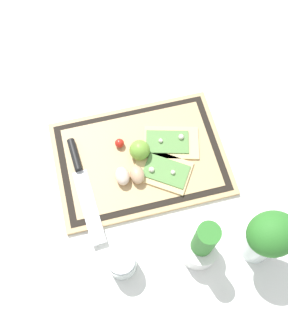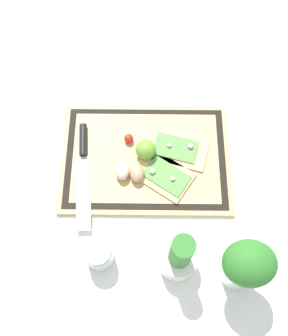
{
  "view_description": "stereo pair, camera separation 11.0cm",
  "coord_description": "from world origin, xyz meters",
  "px_view_note": "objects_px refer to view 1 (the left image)",
  "views": [
    {
      "loc": [
        0.1,
        0.47,
        1.04
      ],
      "look_at": [
        0.0,
        0.04,
        0.03
      ],
      "focal_mm": 42.0,
      "sensor_mm": 36.0,
      "label": 1
    },
    {
      "loc": [
        -0.0,
        0.48,
        1.04
      ],
      "look_at": [
        0.0,
        0.04,
        0.03
      ],
      "focal_mm": 42.0,
      "sensor_mm": 36.0,
      "label": 2
    }
  ],
  "objects_px": {
    "sauce_jar": "(122,263)",
    "knife": "(80,172)",
    "lime": "(140,150)",
    "herb_glass": "(268,238)",
    "egg_pink": "(122,176)",
    "pizza_slice_near": "(171,142)",
    "pizza_slice_far": "(163,171)",
    "egg_brown": "(137,175)",
    "cherry_tomato_red": "(120,143)",
    "herb_pot": "(201,246)"
  },
  "relations": [
    {
      "from": "egg_brown",
      "to": "herb_glass",
      "type": "bearing_deg",
      "value": 133.49
    },
    {
      "from": "pizza_slice_near",
      "to": "lime",
      "type": "xyz_separation_m",
      "value": [
        0.09,
        0.01,
        0.02
      ]
    },
    {
      "from": "egg_pink",
      "to": "herb_pot",
      "type": "relative_size",
      "value": 0.26
    },
    {
      "from": "pizza_slice_far",
      "to": "egg_brown",
      "type": "distance_m",
      "value": 0.08
    },
    {
      "from": "egg_brown",
      "to": "sauce_jar",
      "type": "height_order",
      "value": "sauce_jar"
    },
    {
      "from": "herb_pot",
      "to": "sauce_jar",
      "type": "height_order",
      "value": "herb_pot"
    },
    {
      "from": "lime",
      "to": "herb_glass",
      "type": "bearing_deg",
      "value": 124.36
    },
    {
      "from": "pizza_slice_near",
      "to": "knife",
      "type": "xyz_separation_m",
      "value": [
        0.28,
        0.03,
        0.0
      ]
    },
    {
      "from": "pizza_slice_far",
      "to": "cherry_tomato_red",
      "type": "relative_size",
      "value": 7.06
    },
    {
      "from": "cherry_tomato_red",
      "to": "sauce_jar",
      "type": "xyz_separation_m",
      "value": [
        0.07,
        0.34,
        0.01
      ]
    },
    {
      "from": "pizza_slice_near",
      "to": "herb_pot",
      "type": "bearing_deg",
      "value": 87.82
    },
    {
      "from": "pizza_slice_far",
      "to": "herb_pot",
      "type": "distance_m",
      "value": 0.25
    },
    {
      "from": "knife",
      "to": "egg_pink",
      "type": "height_order",
      "value": "egg_pink"
    },
    {
      "from": "sauce_jar",
      "to": "knife",
      "type": "bearing_deg",
      "value": -77.46
    },
    {
      "from": "egg_brown",
      "to": "herb_pot",
      "type": "relative_size",
      "value": 0.26
    },
    {
      "from": "pizza_slice_near",
      "to": "herb_glass",
      "type": "bearing_deg",
      "value": 111.04
    },
    {
      "from": "pizza_slice_near",
      "to": "lime",
      "type": "distance_m",
      "value": 0.1
    },
    {
      "from": "herb_pot",
      "to": "herb_glass",
      "type": "height_order",
      "value": "herb_glass"
    },
    {
      "from": "egg_brown",
      "to": "lime",
      "type": "bearing_deg",
      "value": -110.34
    },
    {
      "from": "herb_glass",
      "to": "egg_brown",
      "type": "bearing_deg",
      "value": -46.51
    },
    {
      "from": "cherry_tomato_red",
      "to": "sauce_jar",
      "type": "distance_m",
      "value": 0.34
    },
    {
      "from": "knife",
      "to": "herb_pot",
      "type": "xyz_separation_m",
      "value": [
        -0.26,
        0.29,
        0.05
      ]
    },
    {
      "from": "pizza_slice_near",
      "to": "pizza_slice_far",
      "type": "bearing_deg",
      "value": 61.07
    },
    {
      "from": "cherry_tomato_red",
      "to": "egg_brown",
      "type": "bearing_deg",
      "value": 103.38
    },
    {
      "from": "pizza_slice_far",
      "to": "sauce_jar",
      "type": "xyz_separation_m",
      "value": [
        0.17,
        0.23,
        0.02
      ]
    },
    {
      "from": "pizza_slice_far",
      "to": "egg_brown",
      "type": "relative_size",
      "value": 3.5
    },
    {
      "from": "egg_brown",
      "to": "egg_pink",
      "type": "bearing_deg",
      "value": -8.24
    },
    {
      "from": "egg_pink",
      "to": "knife",
      "type": "bearing_deg",
      "value": -21.28
    },
    {
      "from": "pizza_slice_near",
      "to": "egg_brown",
      "type": "distance_m",
      "value": 0.15
    },
    {
      "from": "egg_pink",
      "to": "pizza_slice_near",
      "type": "bearing_deg",
      "value": -154.6
    },
    {
      "from": "lime",
      "to": "sauce_jar",
      "type": "height_order",
      "value": "sauce_jar"
    },
    {
      "from": "pizza_slice_near",
      "to": "knife",
      "type": "bearing_deg",
      "value": 6.59
    },
    {
      "from": "knife",
      "to": "herb_pot",
      "type": "bearing_deg",
      "value": 132.28
    },
    {
      "from": "knife",
      "to": "herb_glass",
      "type": "distance_m",
      "value": 0.53
    },
    {
      "from": "herb_glass",
      "to": "knife",
      "type": "bearing_deg",
      "value": -37.87
    },
    {
      "from": "knife",
      "to": "sauce_jar",
      "type": "distance_m",
      "value": 0.28
    },
    {
      "from": "egg_brown",
      "to": "pizza_slice_near",
      "type": "bearing_deg",
      "value": -145.49
    },
    {
      "from": "knife",
      "to": "cherry_tomato_red",
      "type": "height_order",
      "value": "cherry_tomato_red"
    },
    {
      "from": "pizza_slice_far",
      "to": "knife",
      "type": "distance_m",
      "value": 0.24
    },
    {
      "from": "pizza_slice_far",
      "to": "herb_glass",
      "type": "xyz_separation_m",
      "value": [
        -0.18,
        0.27,
        0.11
      ]
    },
    {
      "from": "knife",
      "to": "lime",
      "type": "height_order",
      "value": "lime"
    },
    {
      "from": "egg_pink",
      "to": "herb_glass",
      "type": "relative_size",
      "value": 0.25
    },
    {
      "from": "cherry_tomato_red",
      "to": "lime",
      "type": "bearing_deg",
      "value": 139.77
    },
    {
      "from": "pizza_slice_near",
      "to": "herb_glass",
      "type": "distance_m",
      "value": 0.39
    },
    {
      "from": "knife",
      "to": "egg_brown",
      "type": "height_order",
      "value": "egg_brown"
    },
    {
      "from": "sauce_jar",
      "to": "herb_glass",
      "type": "relative_size",
      "value": 0.4
    },
    {
      "from": "pizza_slice_far",
      "to": "herb_glass",
      "type": "relative_size",
      "value": 0.87
    },
    {
      "from": "egg_brown",
      "to": "sauce_jar",
      "type": "distance_m",
      "value": 0.25
    },
    {
      "from": "lime",
      "to": "sauce_jar",
      "type": "relative_size",
      "value": 0.68
    },
    {
      "from": "knife",
      "to": "sauce_jar",
      "type": "height_order",
      "value": "sauce_jar"
    }
  ]
}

